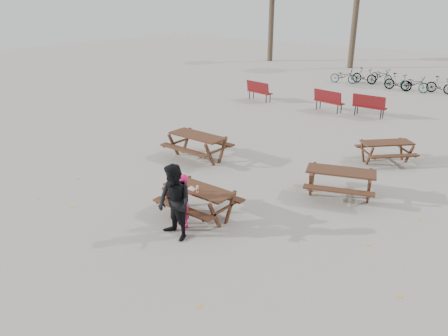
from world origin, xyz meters
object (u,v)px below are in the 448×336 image
Objects in this scene: picnic_table_east at (340,184)px; food_tray at (192,189)px; soda_bottle at (197,189)px; child at (183,201)px; main_picnic_table at (199,195)px; adult at (175,203)px; picnic_table_north at (198,147)px; picnic_table_far at (386,152)px.

food_tray is at bearing -144.84° from picnic_table_east.
child is (-0.09, -0.43, -0.18)m from soda_bottle.
picnic_table_east is at bearing 55.56° from food_tray.
soda_bottle is (0.12, -0.19, 0.26)m from main_picnic_table.
food_tray is 0.10× the size of adult.
picnic_table_north reaches higher than picnic_table_east.
adult is (0.27, -1.12, 0.30)m from main_picnic_table.
picnic_table_far is (2.31, 6.75, -0.23)m from main_picnic_table.
main_picnic_table is 1.10× the size of picnic_table_far.
adult reaches higher than picnic_table_north.
food_tray is 0.09× the size of picnic_table_north.
picnic_table_far is (2.04, 7.86, -0.53)m from adult.
main_picnic_table is 10.00× the size of food_tray.
adult is 5.25m from picnic_table_north.
picnic_table_north is 1.20× the size of picnic_table_far.
child is at bearing -140.37° from picnic_table_east.
adult is 4.83m from picnic_table_east.
child is at bearing -101.99° from soda_bottle.
soda_bottle is 4.44m from picnic_table_north.
adult is 8.14m from picnic_table_far.
main_picnic_table reaches higher than picnic_table_far.
adult reaches higher than picnic_table_east.
child reaches higher than picnic_table_north.
main_picnic_table is 0.91× the size of picnic_table_north.
food_tray is 0.11× the size of picnic_table_far.
main_picnic_table is 7.13m from picnic_table_far.
adult is 0.90× the size of picnic_table_north.
adult is (0.14, -0.93, 0.04)m from soda_bottle.
picnic_table_far is at bearing 88.96° from child.
food_tray is at bearing 120.24° from adult.
picnic_table_north is (-2.85, 3.73, -0.24)m from child.
soda_bottle is at bearing 109.04° from adult.
food_tray is 0.48m from child.
picnic_table_north is (-3.08, 4.23, -0.46)m from adult.
food_tray is 0.10× the size of picnic_table_east.
adult reaches higher than main_picnic_table.
picnic_table_far is at bearing 72.53° from soda_bottle.
food_tray is 1.02m from adult.
food_tray is 7.32m from picnic_table_far.
adult is 0.97× the size of picnic_table_east.
picnic_table_east is at bearing 76.14° from child.
child is 0.60m from adult.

